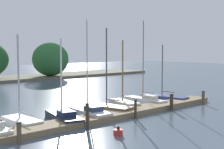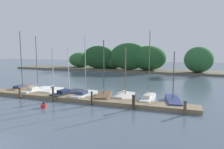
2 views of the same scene
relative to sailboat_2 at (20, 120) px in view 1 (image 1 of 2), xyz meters
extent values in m
cube|color=#847051|center=(4.65, -2.13, -0.15)|extent=(23.20, 1.80, 0.35)
ellipsoid|color=#2D6633|center=(17.38, 25.27, 2.72)|extent=(5.75, 5.44, 5.30)
cube|color=white|center=(0.01, -0.14, -0.09)|extent=(1.36, 3.07, 0.47)
cube|color=white|center=(-0.05, 1.21, -0.12)|extent=(0.71, 0.78, 0.40)
cylinder|color=#B7B7BC|center=(0.00, 0.08, 2.67)|extent=(0.12, 0.12, 5.06)
cylinder|color=#B7B7BC|center=(0.03, -0.67, 0.54)|extent=(0.14, 1.69, 0.07)
cube|color=#232833|center=(2.50, -0.92, -0.08)|extent=(2.08, 4.24, 0.50)
cube|color=#232833|center=(2.92, 0.86, -0.11)|extent=(0.86, 1.14, 0.42)
cube|color=#1E2847|center=(2.39, -1.42, 0.33)|extent=(1.14, 1.39, 0.32)
cylinder|color=silver|center=(2.57, -0.63, 2.58)|extent=(0.10, 0.10, 4.81)
cube|color=white|center=(4.64, -0.91, -0.08)|extent=(1.57, 3.86, 0.50)
cube|color=white|center=(4.80, 0.78, -0.10)|extent=(0.76, 1.00, 0.43)
cube|color=#2D3856|center=(4.59, -1.38, 0.33)|extent=(1.02, 1.21, 0.33)
cylinder|color=#B7B7BC|center=(4.66, -0.63, 3.24)|extent=(0.08, 0.08, 6.13)
cube|color=brown|center=(6.74, -0.61, -0.08)|extent=(2.01, 3.77, 0.50)
cube|color=brown|center=(6.41, 0.97, -0.10)|extent=(0.88, 1.02, 0.43)
cylinder|color=#4C4C51|center=(6.68, -0.35, 3.01)|extent=(0.10, 0.10, 5.67)
cylinder|color=#4C4C51|center=(6.79, -0.88, 0.63)|extent=(0.34, 1.21, 0.09)
cube|color=silver|center=(8.86, 0.01, -0.07)|extent=(1.65, 3.18, 0.52)
cube|color=silver|center=(9.11, 1.35, -0.10)|extent=(0.74, 0.86, 0.44)
cylinder|color=#7F6647|center=(8.90, 0.23, 2.61)|extent=(0.12, 0.12, 4.85)
cylinder|color=#7F6647|center=(8.73, -0.63, 0.58)|extent=(0.44, 1.92, 0.08)
cube|color=white|center=(11.35, -0.04, -0.10)|extent=(1.04, 4.01, 0.47)
cube|color=white|center=(11.40, 1.76, -0.12)|extent=(0.54, 1.01, 0.40)
cube|color=beige|center=(11.34, -0.53, 0.29)|extent=(0.74, 1.21, 0.30)
cylinder|color=#7F6647|center=(11.36, 0.26, 3.41)|extent=(0.08, 0.08, 6.55)
cylinder|color=#7F6647|center=(11.35, -0.32, 0.66)|extent=(0.10, 1.29, 0.07)
cube|color=navy|center=(13.80, -0.20, -0.09)|extent=(1.89, 4.25, 0.47)
cube|color=navy|center=(13.48, 1.61, -0.12)|extent=(0.83, 1.12, 0.40)
cylinder|color=#4C4C51|center=(13.75, 0.10, 2.42)|extent=(0.09, 0.09, 4.55)
cylinder|color=#4C4C51|center=(13.85, -0.46, 0.51)|extent=(0.28, 1.26, 0.06)
cylinder|color=brown|center=(-1.72, -3.44, 0.20)|extent=(0.23, 0.23, 1.07)
cylinder|color=black|center=(-1.72, -3.44, 0.76)|extent=(0.27, 0.27, 0.04)
cylinder|color=#3D3323|center=(2.48, -3.45, 0.42)|extent=(0.19, 0.19, 1.50)
cylinder|color=black|center=(2.48, -3.45, 1.19)|extent=(0.22, 0.22, 0.04)
cylinder|color=#3D3323|center=(6.65, -3.32, 0.30)|extent=(0.18, 0.18, 1.25)
cylinder|color=black|center=(6.65, -3.32, 0.94)|extent=(0.20, 0.20, 0.04)
cylinder|color=#3D3323|center=(10.65, -3.29, 0.28)|extent=(0.27, 0.27, 1.22)
cylinder|color=black|center=(10.65, -3.29, 0.91)|extent=(0.31, 0.31, 0.04)
cylinder|color=brown|center=(14.88, -3.42, 0.21)|extent=(0.24, 0.24, 1.08)
cylinder|color=black|center=(14.88, -3.42, 0.77)|extent=(0.28, 0.28, 0.04)
cylinder|color=red|center=(2.94, -5.55, -0.17)|extent=(0.51, 0.51, 0.32)
sphere|color=black|center=(2.94, -5.55, 0.08)|extent=(0.18, 0.18, 0.18)
camera|label=1|loc=(-8.37, -17.53, 4.33)|focal=49.92mm
camera|label=2|loc=(14.70, -20.28, 4.91)|focal=32.81mm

